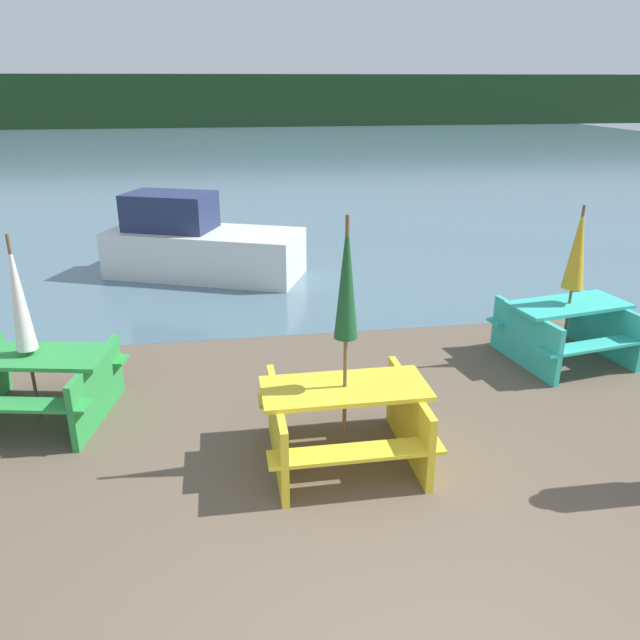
% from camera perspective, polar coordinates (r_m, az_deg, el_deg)
% --- Properties ---
extents(water, '(60.00, 50.00, 0.00)m').
position_cam_1_polar(water, '(33.64, -7.33, 14.89)').
color(water, slate).
rests_on(water, ground_plane).
extents(far_treeline, '(80.00, 1.60, 4.00)m').
position_cam_1_polar(far_treeline, '(53.47, -8.27, 19.22)').
color(far_treeline, '#1E3D1E').
rests_on(far_treeline, water).
extents(picnic_table_yellow, '(1.59, 1.39, 0.80)m').
position_cam_1_polar(picnic_table_yellow, '(6.09, 2.24, -8.83)').
color(picnic_table_yellow, yellow).
rests_on(picnic_table_yellow, ground_plane).
extents(picnic_table_green, '(1.90, 1.68, 0.77)m').
position_cam_1_polar(picnic_table_green, '(7.49, -24.73, -4.96)').
color(picnic_table_green, green).
rests_on(picnic_table_green, ground_plane).
extents(picnic_table_teal, '(1.75, 1.62, 0.79)m').
position_cam_1_polar(picnic_table_teal, '(8.86, 21.56, -0.55)').
color(picnic_table_teal, '#33B7A8').
rests_on(picnic_table_teal, ground_plane).
extents(umbrella_white, '(0.22, 0.22, 2.08)m').
position_cam_1_polar(umbrella_white, '(7.15, -25.90, 2.07)').
color(umbrella_white, brown).
rests_on(umbrella_white, ground_plane).
extents(umbrella_gold, '(0.27, 0.27, 2.07)m').
position_cam_1_polar(umbrella_gold, '(8.56, 22.50, 6.05)').
color(umbrella_gold, brown).
rests_on(umbrella_gold, ground_plane).
extents(umbrella_darkgreen, '(0.22, 0.22, 2.43)m').
position_cam_1_polar(umbrella_darkgreen, '(5.54, 2.44, 3.49)').
color(umbrella_darkgreen, brown).
rests_on(umbrella_darkgreen, ground_plane).
extents(boat, '(3.89, 2.68, 1.55)m').
position_cam_1_polar(boat, '(12.13, -11.05, 6.74)').
color(boat, silver).
rests_on(boat, water).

